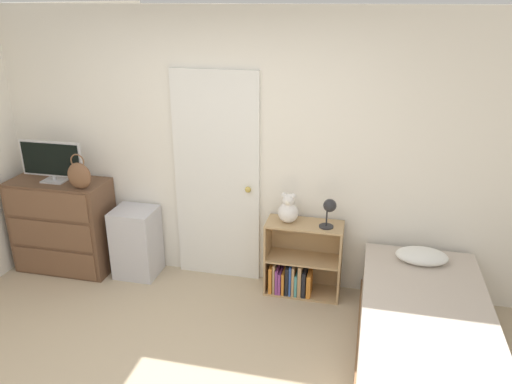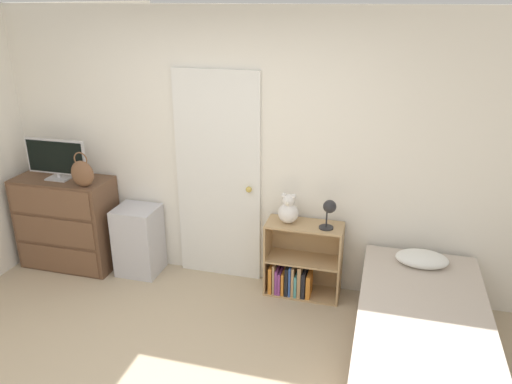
{
  "view_description": "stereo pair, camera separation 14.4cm",
  "coord_description": "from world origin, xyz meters",
  "px_view_note": "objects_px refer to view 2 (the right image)",
  "views": [
    {
      "loc": [
        1.24,
        -2.28,
        2.6
      ],
      "look_at": [
        0.31,
        1.68,
        1.01
      ],
      "focal_mm": 35.0,
      "sensor_mm": 36.0,
      "label": 1
    },
    {
      "loc": [
        1.38,
        -2.25,
        2.6
      ],
      "look_at": [
        0.31,
        1.68,
        1.01
      ],
      "focal_mm": 35.0,
      "sensor_mm": 36.0,
      "label": 2
    }
  ],
  "objects_px": {
    "teddy_bear": "(288,210)",
    "bed": "(420,339)",
    "storage_bin": "(139,240)",
    "dresser": "(68,222)",
    "desk_lamp": "(329,209)",
    "handbag": "(82,173)",
    "bookshelf": "(298,267)",
    "tv": "(56,159)"
  },
  "relations": [
    {
      "from": "tv",
      "to": "teddy_bear",
      "type": "height_order",
      "value": "tv"
    },
    {
      "from": "teddy_bear",
      "to": "desk_lamp",
      "type": "distance_m",
      "value": 0.38
    },
    {
      "from": "bed",
      "to": "desk_lamp",
      "type": "bearing_deg",
      "value": 137.1
    },
    {
      "from": "teddy_bear",
      "to": "bed",
      "type": "xyz_separation_m",
      "value": [
        1.16,
        -0.79,
        -0.57
      ]
    },
    {
      "from": "handbag",
      "to": "teddy_bear",
      "type": "distance_m",
      "value": 1.94
    },
    {
      "from": "tv",
      "to": "bed",
      "type": "distance_m",
      "value": 3.62
    },
    {
      "from": "desk_lamp",
      "to": "tv",
      "type": "bearing_deg",
      "value": -179.1
    },
    {
      "from": "tv",
      "to": "teddy_bear",
      "type": "bearing_deg",
      "value": 2.16
    },
    {
      "from": "tv",
      "to": "bed",
      "type": "height_order",
      "value": "tv"
    },
    {
      "from": "handbag",
      "to": "desk_lamp",
      "type": "distance_m",
      "value": 2.3
    },
    {
      "from": "dresser",
      "to": "tv",
      "type": "xyz_separation_m",
      "value": [
        -0.01,
        -0.01,
        0.68
      ]
    },
    {
      "from": "storage_bin",
      "to": "bookshelf",
      "type": "distance_m",
      "value": 1.61
    },
    {
      "from": "dresser",
      "to": "desk_lamp",
      "type": "bearing_deg",
      "value": 0.68
    },
    {
      "from": "tv",
      "to": "desk_lamp",
      "type": "height_order",
      "value": "tv"
    },
    {
      "from": "handbag",
      "to": "teddy_bear",
      "type": "bearing_deg",
      "value": 6.1
    },
    {
      "from": "desk_lamp",
      "to": "bed",
      "type": "bearing_deg",
      "value": -42.9
    },
    {
      "from": "dresser",
      "to": "tv",
      "type": "distance_m",
      "value": 0.68
    },
    {
      "from": "storage_bin",
      "to": "teddy_bear",
      "type": "bearing_deg",
      "value": 1.25
    },
    {
      "from": "teddy_bear",
      "to": "bookshelf",
      "type": "bearing_deg",
      "value": 0.02
    },
    {
      "from": "tv",
      "to": "handbag",
      "type": "xyz_separation_m",
      "value": [
        0.36,
        -0.12,
        -0.08
      ]
    },
    {
      "from": "dresser",
      "to": "bed",
      "type": "xyz_separation_m",
      "value": [
        3.42,
        -0.71,
        -0.21
      ]
    },
    {
      "from": "bookshelf",
      "to": "teddy_bear",
      "type": "xyz_separation_m",
      "value": [
        -0.11,
        -0.0,
        0.57
      ]
    },
    {
      "from": "dresser",
      "to": "teddy_bear",
      "type": "bearing_deg",
      "value": 1.92
    },
    {
      "from": "dresser",
      "to": "storage_bin",
      "type": "bearing_deg",
      "value": 3.25
    },
    {
      "from": "bookshelf",
      "to": "bed",
      "type": "bearing_deg",
      "value": -36.59
    },
    {
      "from": "handbag",
      "to": "teddy_bear",
      "type": "height_order",
      "value": "handbag"
    },
    {
      "from": "tv",
      "to": "teddy_bear",
      "type": "relative_size",
      "value": 2.27
    },
    {
      "from": "bookshelf",
      "to": "bed",
      "type": "xyz_separation_m",
      "value": [
        1.06,
        -0.79,
        -0.0
      ]
    },
    {
      "from": "handbag",
      "to": "storage_bin",
      "type": "distance_m",
      "value": 0.85
    },
    {
      "from": "desk_lamp",
      "to": "dresser",
      "type": "bearing_deg",
      "value": -179.32
    },
    {
      "from": "dresser",
      "to": "handbag",
      "type": "height_order",
      "value": "handbag"
    },
    {
      "from": "dresser",
      "to": "bed",
      "type": "relative_size",
      "value": 0.5
    },
    {
      "from": "desk_lamp",
      "to": "teddy_bear",
      "type": "bearing_deg",
      "value": 173.07
    },
    {
      "from": "tv",
      "to": "handbag",
      "type": "bearing_deg",
      "value": -18.54
    },
    {
      "from": "bookshelf",
      "to": "bed",
      "type": "height_order",
      "value": "bookshelf"
    },
    {
      "from": "storage_bin",
      "to": "tv",
      "type": "bearing_deg",
      "value": -176.07
    },
    {
      "from": "storage_bin",
      "to": "dresser",
      "type": "bearing_deg",
      "value": -176.75
    },
    {
      "from": "bookshelf",
      "to": "handbag",
      "type": "bearing_deg",
      "value": -174.21
    },
    {
      "from": "teddy_bear",
      "to": "desk_lamp",
      "type": "height_order",
      "value": "teddy_bear"
    },
    {
      "from": "desk_lamp",
      "to": "storage_bin",
      "type": "bearing_deg",
      "value": 179.64
    },
    {
      "from": "bookshelf",
      "to": "desk_lamp",
      "type": "distance_m",
      "value": 0.69
    },
    {
      "from": "dresser",
      "to": "storage_bin",
      "type": "relative_size",
      "value": 1.37
    }
  ]
}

